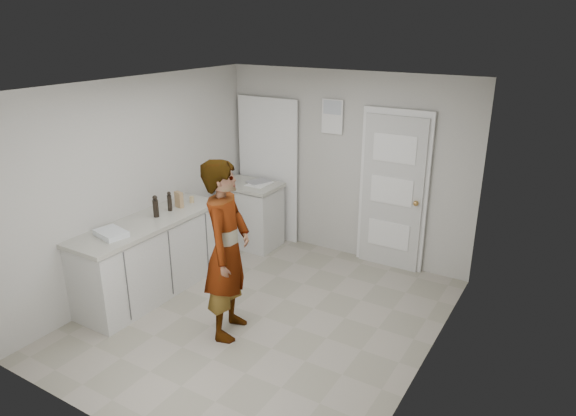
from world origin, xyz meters
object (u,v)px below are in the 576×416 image
Objects in this scene: spice_jar at (192,199)px; baking_dish at (111,233)px; person at (227,250)px; egg_bowl at (113,234)px; oil_cruet_b at (170,202)px; oil_cruet_a at (156,207)px; cake_mix_box at (179,200)px.

spice_jar is 1.25m from baking_dish.
person is 14.78× the size of egg_bowl.
oil_cruet_b is 1.93× the size of egg_bowl.
person is at bearing -14.25° from oil_cruet_a.
spice_jar is (-1.26, 0.92, 0.04)m from person.
oil_cruet_a reaches higher than baking_dish.
baking_dish is 0.02m from egg_bowl.
oil_cruet_a is 0.67m from baking_dish.
spice_jar is 0.35× the size of oil_cruet_b.
cake_mix_box is at bearing 87.09° from oil_cruet_b.
spice_jar is at bearing 97.26° from cake_mix_box.
oil_cruet_b is at bearing 91.26° from egg_bowl.
oil_cruet_b is at bearing 90.28° from baking_dish.
person is 7.02× the size of oil_cruet_a.
baking_dish is at bearing 86.75° from person.
oil_cruet_b is 0.90m from baking_dish.
baking_dish is 3.06× the size of egg_bowl.
baking_dish is (-1.28, -0.34, 0.02)m from person.
oil_cruet_b reaches higher than egg_bowl.
spice_jar is 1.24m from egg_bowl.
spice_jar is at bearing 89.49° from egg_bowl.
oil_cruet_b is 0.63× the size of baking_dish.
person is at bearing 14.45° from egg_bowl.
person reaches higher than oil_cruet_a.
cake_mix_box is at bearing -96.45° from spice_jar.
spice_jar is 0.32× the size of oil_cruet_a.
spice_jar reaches higher than egg_bowl.
egg_bowl is at bearing -75.64° from cake_mix_box.
cake_mix_box is 0.39m from oil_cruet_a.
baking_dish is (-0.00, -0.66, -0.10)m from oil_cruet_a.
person is 1.33m from oil_cruet_a.
spice_jar is at bearing 88.80° from baking_dish.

